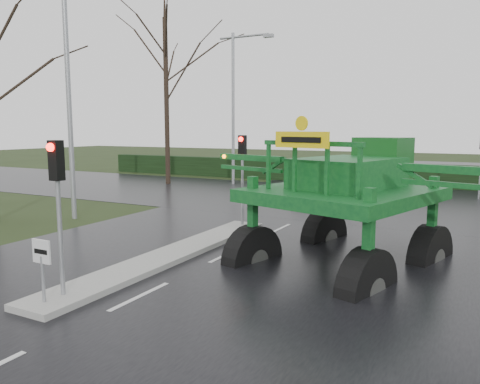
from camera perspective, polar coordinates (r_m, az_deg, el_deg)
The scene contains 13 objects.
ground at distance 11.02m, azimuth -12.08°, elevation -12.42°, with size 140.00×140.00×0.00m, color black.
road_main at distance 19.47m, azimuth 7.10°, elevation -3.45°, with size 14.00×80.00×0.02m, color black.
road_cross at distance 25.10m, azimuth 11.95°, elevation -1.04°, with size 80.00×12.00×0.02m, color black.
median_island at distance 14.01m, azimuth -8.31°, elevation -7.57°, with size 1.20×10.00×0.16m, color gray.
hedge_row at distance 32.73m, azimuth 15.83°, elevation 2.16°, with size 44.00×0.90×1.50m, color black.
keep_left_sign at distance 10.59m, azimuth -23.00°, elevation -7.70°, with size 0.50×0.07×1.35m.
traffic_signal_near at distance 10.62m, azimuth -21.39°, elevation 0.85°, with size 0.26×0.33×3.52m.
traffic_signal_mid at distance 17.38m, azimuth 0.28°, elevation 3.86°, with size 0.26×0.33×3.52m.
street_light_left_near at distance 20.49m, azimuth -19.68°, elevation 13.53°, with size 3.85×0.30×10.00m.
street_light_left_far at distance 31.70m, azimuth -0.35°, elevation 11.76°, with size 3.85×0.30×10.00m.
tree_left_far at distance 32.41m, azimuth -9.01°, elevation 13.63°, with size 7.70×7.70×13.26m.
crop_sprayer at distance 13.34m, azimuth 2.26°, elevation 1.89°, with size 8.78×6.62×5.09m.
white_sedan at distance 24.49m, azimuth 11.36°, elevation -1.26°, with size 1.45×4.17×1.37m, color silver.
Camera 1 is at (6.70, -7.90, 3.76)m, focal length 35.00 mm.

